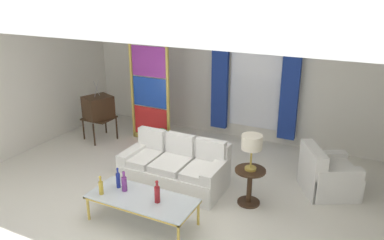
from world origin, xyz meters
The scene contains 17 objects.
ground_plane centered at (0.00, 0.00, 0.00)m, with size 16.00×16.00×0.00m, color silver.
wall_rear centered at (0.00, 3.06, 1.50)m, with size 8.00×0.12×3.00m, color white.
wall_left centered at (-3.66, 0.60, 1.50)m, with size 0.12×7.00×3.00m, color white.
ceiling_slab centered at (0.00, 0.80, 3.02)m, with size 8.00×7.60×0.04m, color white.
curtained_window centered at (0.44, 2.89, 1.74)m, with size 2.00×0.17×2.70m.
couch_white_long centered at (-0.13, 0.46, 0.30)m, with size 1.76×0.92×0.86m.
coffee_table centered at (-0.01, -0.77, 0.38)m, with size 1.59×0.68×0.41m.
bottle_blue_decanter centered at (-0.35, -0.72, 0.54)m, with size 0.08×0.08×0.32m.
bottle_crystal_tall centered at (0.25, -0.77, 0.55)m, with size 0.08×0.08×0.34m.
bottle_amber_squat centered at (-0.49, -0.68, 0.54)m, with size 0.06×0.06×0.33m.
bottle_ruby_flask centered at (-0.60, -0.95, 0.53)m, with size 0.07×0.07×0.30m.
vintage_tv centered at (-2.61, 1.47, 0.73)m, with size 0.69×0.73×1.35m.
armchair_white centered at (2.24, 1.32, 0.29)m, with size 1.10×1.09×0.80m.
stained_glass_divider centered at (-1.57, 1.94, 1.06)m, with size 0.95×0.05×2.20m.
peacock_figurine centered at (-1.14, 1.57, 0.22)m, with size 0.44×0.60×0.50m.
round_side_table centered at (1.21, 0.41, 0.36)m, with size 0.48×0.48×0.59m.
table_lamp_brass centered at (1.21, 0.41, 1.03)m, with size 0.32×0.32×0.57m.
Camera 1 is at (2.75, -4.72, 3.31)m, focal length 35.65 mm.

